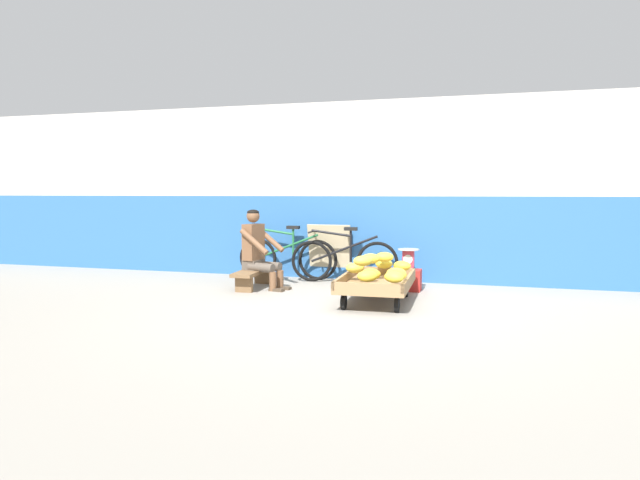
# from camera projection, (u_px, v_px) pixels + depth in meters

# --- Properties ---
(ground_plane) EXTENTS (80.00, 80.00, 0.00)m
(ground_plane) POSITION_uv_depth(u_px,v_px,m) (348.00, 316.00, 6.31)
(ground_plane) COLOR gray
(back_wall) EXTENTS (16.00, 0.30, 2.81)m
(back_wall) POSITION_uv_depth(u_px,v_px,m) (388.00, 191.00, 8.79)
(back_wall) COLOR #2D609E
(back_wall) RESTS_ON ground
(banana_cart) EXTENTS (0.88, 1.46, 0.36)m
(banana_cart) POSITION_uv_depth(u_px,v_px,m) (377.00, 284.00, 7.02)
(banana_cart) COLOR #99754C
(banana_cart) RESTS_ON ground
(banana_pile) EXTENTS (0.89, 1.41, 0.25)m
(banana_pile) POSITION_uv_depth(u_px,v_px,m) (380.00, 268.00, 6.90)
(banana_pile) COLOR gold
(banana_pile) RESTS_ON banana_cart
(low_bench) EXTENTS (0.35, 1.11, 0.27)m
(low_bench) POSITION_uv_depth(u_px,v_px,m) (254.00, 274.00, 8.14)
(low_bench) COLOR brown
(low_bench) RESTS_ON ground
(vendor_seated) EXTENTS (0.73, 0.57, 1.14)m
(vendor_seated) POSITION_uv_depth(u_px,v_px,m) (258.00, 249.00, 8.07)
(vendor_seated) COLOR brown
(vendor_seated) RESTS_ON ground
(plastic_crate) EXTENTS (0.36, 0.28, 0.30)m
(plastic_crate) POSITION_uv_depth(u_px,v_px,m) (408.00, 280.00, 7.91)
(plastic_crate) COLOR red
(plastic_crate) RESTS_ON ground
(weighing_scale) EXTENTS (0.30, 0.30, 0.29)m
(weighing_scale) POSITION_uv_depth(u_px,v_px,m) (408.00, 259.00, 7.88)
(weighing_scale) COLOR #28282D
(weighing_scale) RESTS_ON plastic_crate
(bicycle_near_left) EXTENTS (1.66, 0.48, 0.86)m
(bicycle_near_left) POSITION_uv_depth(u_px,v_px,m) (287.00, 257.00, 8.97)
(bicycle_near_left) COLOR black
(bicycle_near_left) RESTS_ON ground
(bicycle_far_left) EXTENTS (1.66, 0.48, 0.86)m
(bicycle_far_left) POSITION_uv_depth(u_px,v_px,m) (344.00, 260.00, 8.61)
(bicycle_far_left) COLOR black
(bicycle_far_left) RESTS_ON ground
(sign_board) EXTENTS (0.70, 0.23, 0.88)m
(sign_board) POSITION_uv_depth(u_px,v_px,m) (330.00, 252.00, 8.93)
(sign_board) COLOR #C6B289
(sign_board) RESTS_ON ground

